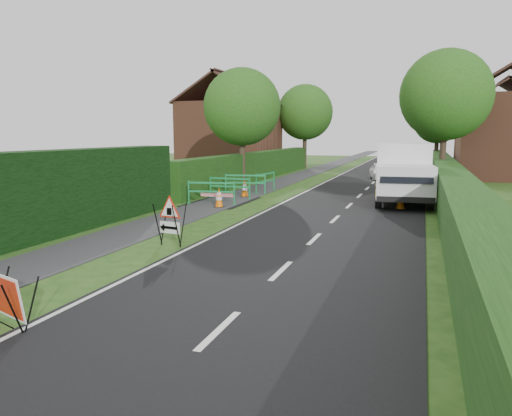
# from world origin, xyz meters

# --- Properties ---
(ground) EXTENTS (120.00, 120.00, 0.00)m
(ground) POSITION_xyz_m (0.00, 0.00, 0.00)
(ground) COLOR #224714
(ground) RESTS_ON ground
(road_surface) EXTENTS (6.00, 90.00, 0.02)m
(road_surface) POSITION_xyz_m (2.50, 35.00, 0.00)
(road_surface) COLOR black
(road_surface) RESTS_ON ground
(footpath) EXTENTS (2.00, 90.00, 0.02)m
(footpath) POSITION_xyz_m (-3.00, 35.00, 0.01)
(footpath) COLOR #2D2D30
(footpath) RESTS_ON ground
(hedge_west_far) EXTENTS (1.00, 24.00, 1.80)m
(hedge_west_far) POSITION_xyz_m (-5.00, 22.00, 0.00)
(hedge_west_far) COLOR #14380F
(hedge_west_far) RESTS_ON ground
(hedge_east) EXTENTS (1.20, 50.00, 1.50)m
(hedge_east) POSITION_xyz_m (6.50, 16.00, 0.00)
(hedge_east) COLOR #14380F
(hedge_east) RESTS_ON ground
(house_west) EXTENTS (7.50, 7.40, 7.88)m
(house_west) POSITION_xyz_m (-10.00, 30.00, 2.90)
(house_west) COLOR brown
(house_west) RESTS_ON ground
(house_east_b) EXTENTS (7.50, 7.40, 7.88)m
(house_east_b) POSITION_xyz_m (12.00, 42.00, 2.90)
(house_east_b) COLOR brown
(house_east_b) RESTS_ON ground
(tree_nw) EXTENTS (4.40, 4.40, 6.70)m
(tree_nw) POSITION_xyz_m (-4.60, 18.00, 4.48)
(tree_nw) COLOR #2D2116
(tree_nw) RESTS_ON ground
(tree_ne) EXTENTS (5.20, 5.20, 7.79)m
(tree_ne) POSITION_xyz_m (6.40, 22.00, 5.17)
(tree_ne) COLOR #2D2116
(tree_ne) RESTS_ON ground
(tree_fw) EXTENTS (4.80, 4.80, 7.24)m
(tree_fw) POSITION_xyz_m (-4.60, 34.00, 4.83)
(tree_fw) COLOR #2D2116
(tree_fw) RESTS_ON ground
(tree_fe) EXTENTS (4.20, 4.20, 6.33)m
(tree_fe) POSITION_xyz_m (6.40, 38.00, 4.22)
(tree_fe) COLOR #2D2116
(tree_fe) RESTS_ON ground
(red_rect_sign) EXTENTS (1.11, 0.88, 0.83)m
(red_rect_sign) POSITION_xyz_m (-0.70, -3.37, 0.48)
(red_rect_sign) COLOR black
(red_rect_sign) RESTS_ON ground
(triangle_sign) EXTENTS (0.91, 0.91, 1.15)m
(triangle_sign) POSITION_xyz_m (-0.98, 2.41, 0.80)
(triangle_sign) COLOR black
(triangle_sign) RESTS_ON ground
(works_van) EXTENTS (2.66, 5.79, 2.57)m
(works_van) POSITION_xyz_m (4.53, 13.21, 1.36)
(works_van) COLOR silver
(works_van) RESTS_ON ground
(traffic_cone_0) EXTENTS (0.38, 0.38, 0.79)m
(traffic_cone_0) POSITION_xyz_m (4.56, 11.22, 0.39)
(traffic_cone_0) COLOR black
(traffic_cone_0) RESTS_ON ground
(traffic_cone_1) EXTENTS (0.38, 0.38, 0.79)m
(traffic_cone_1) POSITION_xyz_m (4.82, 13.63, 0.39)
(traffic_cone_1) COLOR black
(traffic_cone_1) RESTS_ON ground
(traffic_cone_2) EXTENTS (0.38, 0.38, 0.79)m
(traffic_cone_2) POSITION_xyz_m (5.46, 15.99, 0.39)
(traffic_cone_2) COLOR black
(traffic_cone_2) RESTS_ON ground
(traffic_cone_3) EXTENTS (0.38, 0.38, 0.79)m
(traffic_cone_3) POSITION_xyz_m (-2.48, 9.43, 0.39)
(traffic_cone_3) COLOR black
(traffic_cone_3) RESTS_ON ground
(traffic_cone_4) EXTENTS (0.38, 0.38, 0.79)m
(traffic_cone_4) POSITION_xyz_m (-2.66, 13.00, 0.39)
(traffic_cone_4) COLOR black
(traffic_cone_4) RESTS_ON ground
(ped_barrier_0) EXTENTS (2.09, 0.63, 1.00)m
(ped_barrier_0) POSITION_xyz_m (-3.14, 10.15, 0.63)
(ped_barrier_0) COLOR #188441
(ped_barrier_0) RESTS_ON ground
(ped_barrier_1) EXTENTS (2.08, 0.45, 1.00)m
(ped_barrier_1) POSITION_xyz_m (-3.15, 12.31, 0.63)
(ped_barrier_1) COLOR #188441
(ped_barrier_1) RESTS_ON ground
(ped_barrier_2) EXTENTS (2.09, 0.66, 1.00)m
(ped_barrier_2) POSITION_xyz_m (-3.06, 14.21, 0.63)
(ped_barrier_2) COLOR #188441
(ped_barrier_2) RESTS_ON ground
(ped_barrier_3) EXTENTS (0.70, 2.09, 1.00)m
(ped_barrier_3) POSITION_xyz_m (-2.38, 15.42, 0.63)
(ped_barrier_3) COLOR #188441
(ped_barrier_3) RESTS_ON ground
(redwhite_plank) EXTENTS (1.49, 0.22, 0.25)m
(redwhite_plank) POSITION_xyz_m (-2.90, 10.28, 0.00)
(redwhite_plank) COLOR red
(redwhite_plank) RESTS_ON ground
(hatchback_car) EXTENTS (1.99, 3.56, 1.14)m
(hatchback_car) POSITION_xyz_m (2.78, 24.26, 0.57)
(hatchback_car) COLOR white
(hatchback_car) RESTS_ON ground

